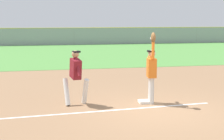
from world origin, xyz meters
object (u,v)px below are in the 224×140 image
at_px(runner, 76,74).
at_px(first_base, 145,102).
at_px(fielder, 152,69).
at_px(parked_car_blue, 130,35).
at_px(baseball, 151,38).
at_px(parked_car_red, 76,36).
at_px(parked_car_tan, 24,37).

bearing_deg(runner, first_base, -17.24).
height_order(fielder, parked_car_blue, fielder).
xyz_separation_m(fielder, parked_car_blue, (7.21, 30.29, -0.45)).
bearing_deg(parked_car_blue, runner, -109.32).
height_order(runner, baseball, baseball).
bearing_deg(parked_car_blue, fielder, -104.98).
xyz_separation_m(fielder, parked_car_red, (0.58, 30.37, -0.45)).
bearing_deg(parked_car_tan, fielder, -75.31).
relative_size(parked_car_red, parked_car_blue, 1.02).
height_order(runner, parked_car_blue, runner).
bearing_deg(baseball, parked_car_red, 88.78).
xyz_separation_m(baseball, parked_car_blue, (7.29, 30.44, -1.42)).
height_order(first_base, runner, runner).
bearing_deg(parked_car_red, fielder, -96.37).
xyz_separation_m(fielder, baseball, (-0.08, -0.15, 0.97)).
xyz_separation_m(first_base, runner, (-2.19, 0.21, 0.96)).
relative_size(first_base, parked_car_blue, 0.09).
relative_size(fielder, parked_car_blue, 0.51).
bearing_deg(runner, parked_car_red, 72.54).
distance_m(baseball, parked_car_tan, 30.76).
relative_size(runner, parked_car_red, 0.38).
height_order(baseball, parked_car_blue, baseball).
distance_m(fielder, parked_car_blue, 31.14).
height_order(runner, parked_car_tan, runner).
bearing_deg(baseball, first_base, 113.13).
height_order(first_base, parked_car_blue, parked_car_blue).
distance_m(runner, parked_car_blue, 31.48).
bearing_deg(parked_car_red, parked_car_blue, -5.96).
relative_size(parked_car_tan, parked_car_red, 1.00).
height_order(first_base, parked_car_tan, parked_car_tan).
relative_size(runner, parked_car_tan, 0.38).
height_order(parked_car_tan, parked_car_blue, same).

